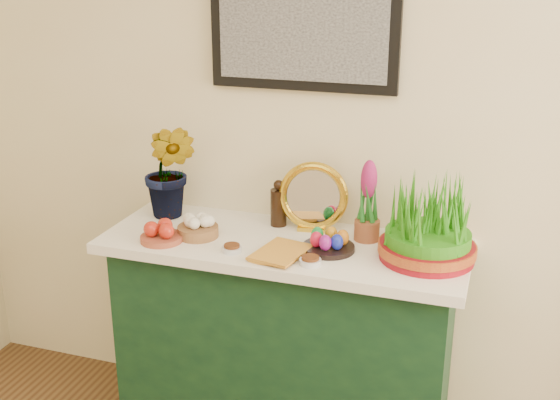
% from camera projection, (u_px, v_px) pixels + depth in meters
% --- Properties ---
extents(room, '(4.50, 4.54, 2.72)m').
position_uv_depth(room, '(109.00, 237.00, 0.59)').
color(room, brown).
rests_on(room, ground).
extents(sideboard, '(1.30, 0.45, 0.85)m').
position_uv_depth(sideboard, '(284.00, 346.00, 2.85)').
color(sideboard, '#153C1D').
rests_on(sideboard, ground).
extents(tablecloth, '(1.40, 0.55, 0.04)m').
position_uv_depth(tablecloth, '(284.00, 245.00, 2.70)').
color(tablecloth, white).
rests_on(tablecloth, sideboard).
extents(hyacinth_green, '(0.27, 0.23, 0.53)m').
position_uv_depth(hyacinth_green, '(169.00, 155.00, 2.85)').
color(hyacinth_green, '#227424').
rests_on(hyacinth_green, tablecloth).
extents(apple_bowl, '(0.19, 0.19, 0.08)m').
position_uv_depth(apple_bowl, '(161.00, 233.00, 2.67)').
color(apple_bowl, '#9F482F').
rests_on(apple_bowl, tablecloth).
extents(garlic_basket, '(0.19, 0.19, 0.09)m').
position_uv_depth(garlic_basket, '(198.00, 228.00, 2.72)').
color(garlic_basket, '#94613C').
rests_on(garlic_basket, tablecloth).
extents(vinegar_cruet, '(0.07, 0.07, 0.19)m').
position_uv_depth(vinegar_cruet, '(279.00, 205.00, 2.82)').
color(vinegar_cruet, black).
rests_on(vinegar_cruet, tablecloth).
extents(mirror, '(0.28, 0.10, 0.28)m').
position_uv_depth(mirror, '(313.00, 197.00, 2.76)').
color(mirror, gold).
rests_on(mirror, tablecloth).
extents(book, '(0.19, 0.24, 0.03)m').
position_uv_depth(book, '(261.00, 248.00, 2.59)').
color(book, orange).
rests_on(book, tablecloth).
extents(spice_dish_left, '(0.07, 0.07, 0.03)m').
position_uv_depth(spice_dish_left, '(232.00, 248.00, 2.59)').
color(spice_dish_left, silver).
rests_on(spice_dish_left, tablecloth).
extents(spice_dish_right, '(0.08, 0.08, 0.03)m').
position_uv_depth(spice_dish_right, '(310.00, 261.00, 2.48)').
color(spice_dish_right, silver).
rests_on(spice_dish_right, tablecloth).
extents(egg_plate, '(0.24, 0.24, 0.08)m').
position_uv_depth(egg_plate, '(328.00, 243.00, 2.59)').
color(egg_plate, black).
rests_on(egg_plate, tablecloth).
extents(hyacinth_pink, '(0.10, 0.10, 0.32)m').
position_uv_depth(hyacinth_pink, '(368.00, 205.00, 2.65)').
color(hyacinth_pink, '#985130').
rests_on(hyacinth_pink, tablecloth).
extents(wheatgrass_sabzeh, '(0.35, 0.35, 0.29)m').
position_uv_depth(wheatgrass_sabzeh, '(429.00, 226.00, 2.49)').
color(wheatgrass_sabzeh, maroon).
rests_on(wheatgrass_sabzeh, tablecloth).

